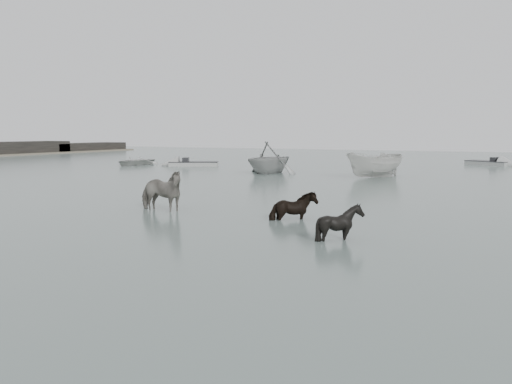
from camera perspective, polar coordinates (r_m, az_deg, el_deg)
ground at (r=15.43m, az=-4.65°, el=-4.16°), size 140.00×140.00×0.00m
pony_pinto at (r=18.95m, az=-10.87°, el=0.52°), size 2.14×1.02×1.79m
pony_dark at (r=16.74m, az=4.35°, el=-0.95°), size 1.56×1.67×1.35m
pony_black at (r=13.84m, az=9.59°, el=-2.86°), size 1.15×1.02×1.26m
rowboat_lead at (r=46.42m, az=-13.72°, el=3.56°), size 3.18×4.36×0.88m
rowboat_trail at (r=36.03m, az=1.57°, el=4.09°), size 5.05×5.49×2.42m
boat_small at (r=33.58m, az=13.45°, el=3.18°), size 4.01×4.89×1.81m
skiff_outer at (r=44.06m, az=-7.13°, el=3.45°), size 5.94×4.07×0.75m
skiff_mid at (r=49.50m, az=25.09°, el=3.23°), size 5.43×4.20×0.75m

